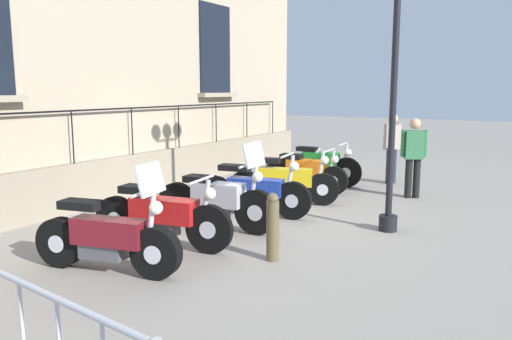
% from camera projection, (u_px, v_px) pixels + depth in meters
% --- Properties ---
extents(ground_plane, '(60.00, 60.00, 0.00)m').
position_uv_depth(ground_plane, '(237.00, 213.00, 8.93)').
color(ground_plane, gray).
extents(building_facade, '(0.82, 13.63, 6.31)m').
position_uv_depth(building_facade, '(114.00, 44.00, 9.90)').
color(building_facade, tan).
rests_on(building_facade, ground_plane).
extents(motorcycle_maroon, '(1.92, 0.73, 1.35)m').
position_uv_depth(motorcycle_maroon, '(108.00, 239.00, 5.97)').
color(motorcycle_maroon, black).
rests_on(motorcycle_maroon, ground_plane).
extents(motorcycle_red, '(2.11, 0.70, 1.01)m').
position_uv_depth(motorcycle_red, '(162.00, 216.00, 6.92)').
color(motorcycle_red, black).
rests_on(motorcycle_red, ground_plane).
extents(motorcycle_silver, '(2.08, 0.72, 1.39)m').
position_uv_depth(motorcycle_silver, '(217.00, 200.00, 7.80)').
color(motorcycle_silver, black).
rests_on(motorcycle_silver, ground_plane).
extents(motorcycle_blue, '(2.07, 0.64, 1.10)m').
position_uv_depth(motorcycle_blue, '(253.00, 191.00, 8.68)').
color(motorcycle_blue, black).
rests_on(motorcycle_blue, ground_plane).
extents(motorcycle_yellow, '(2.06, 0.89, 1.05)m').
position_uv_depth(motorcycle_yellow, '(284.00, 182.00, 9.62)').
color(motorcycle_yellow, black).
rests_on(motorcycle_yellow, ground_plane).
extents(motorcycle_orange, '(1.90, 0.72, 0.94)m').
position_uv_depth(motorcycle_orange, '(304.00, 173.00, 10.59)').
color(motorcycle_orange, black).
rests_on(motorcycle_orange, ground_plane).
extents(motorcycle_green, '(2.00, 0.56, 0.98)m').
position_uv_depth(motorcycle_green, '(319.00, 166.00, 11.45)').
color(motorcycle_green, black).
rests_on(motorcycle_green, ground_plane).
extents(lamppost, '(0.29, 0.99, 4.47)m').
position_uv_depth(lamppost, '(396.00, 27.00, 7.32)').
color(lamppost, black).
rests_on(lamppost, ground_plane).
extents(bollard, '(0.16, 0.16, 0.88)m').
position_uv_depth(bollard, '(273.00, 227.00, 6.39)').
color(bollard, brown).
rests_on(bollard, ground_plane).
extents(pedestrian_standing, '(0.33, 0.50, 1.61)m').
position_uv_depth(pedestrian_standing, '(392.00, 145.00, 11.56)').
color(pedestrian_standing, '#23283D').
rests_on(pedestrian_standing, ground_plane).
extents(pedestrian_walking, '(0.48, 0.36, 1.60)m').
position_uv_depth(pedestrian_walking, '(414.00, 154.00, 10.02)').
color(pedestrian_walking, black).
rests_on(pedestrian_walking, ground_plane).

